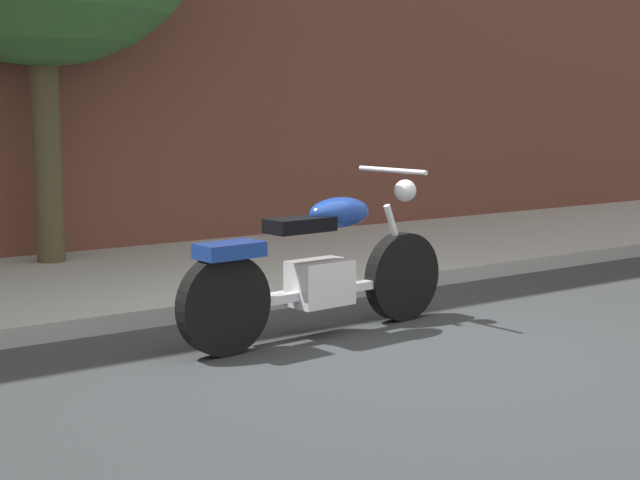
% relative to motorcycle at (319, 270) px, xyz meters
% --- Properties ---
extents(ground_plane, '(60.00, 60.00, 0.00)m').
position_rel_motorcycle_xyz_m(ground_plane, '(0.27, -0.63, -0.48)').
color(ground_plane, '#303335').
extents(sidewalk, '(25.42, 3.05, 0.14)m').
position_rel_motorcycle_xyz_m(sidewalk, '(0.27, 2.44, -0.41)').
color(sidewalk, '#AAAAAA').
rests_on(sidewalk, ground).
extents(motorcycle, '(2.31, 0.70, 1.17)m').
position_rel_motorcycle_xyz_m(motorcycle, '(0.00, 0.00, 0.00)').
color(motorcycle, black).
rests_on(motorcycle, ground).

